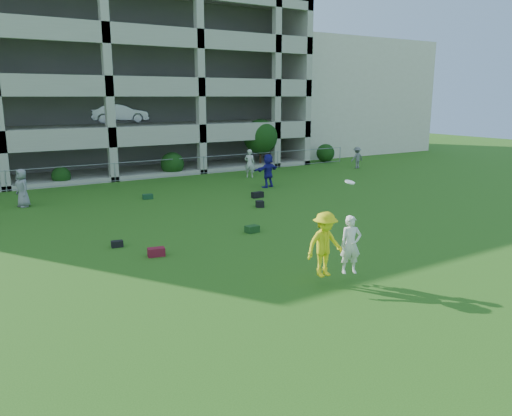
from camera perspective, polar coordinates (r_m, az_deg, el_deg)
ground at (r=14.90m, az=5.71°, el=-7.48°), size 100.00×100.00×0.00m
stucco_building at (r=50.23m, az=7.21°, el=12.42°), size 16.00×14.00×10.00m
bystander_c at (r=25.89m, az=-25.14°, el=2.08°), size 0.78×1.00×1.80m
bystander_d at (r=28.60m, az=1.38°, el=4.29°), size 1.86×0.96×1.91m
bystander_e at (r=32.11m, az=-0.74°, el=5.13°), size 0.79×0.76×1.82m
bystander_f at (r=36.98m, az=11.47°, el=5.66°), size 1.02×0.60×1.55m
bag_red_a at (r=16.67m, az=-11.33°, el=-4.96°), size 0.60×0.41×0.28m
bag_black_b at (r=17.99m, az=-15.59°, el=-3.97°), size 0.44×0.31×0.22m
bag_green_c at (r=19.18m, az=-0.45°, el=-2.41°), size 0.53×0.39×0.26m
crate_d at (r=23.49m, az=0.44°, el=0.46°), size 0.45×0.45×0.30m
bag_black_e at (r=25.71m, az=0.17°, el=1.52°), size 0.61×0.31×0.30m
bag_green_g at (r=25.97m, az=-12.27°, el=1.28°), size 0.54×0.37×0.25m
frisbee_contest at (r=13.86m, az=8.49°, el=-4.13°), size 1.64×0.91×2.68m
parking_garage at (r=39.69m, az=-19.98°, el=13.22°), size 30.00×14.00×12.00m
fence at (r=31.57m, az=-15.83°, el=3.97°), size 36.06×0.06×1.20m
shrub_row at (r=33.65m, az=-8.71°, el=6.36°), size 34.38×2.52×3.50m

